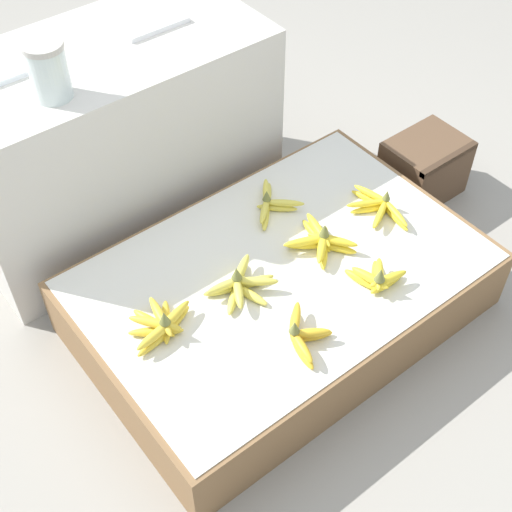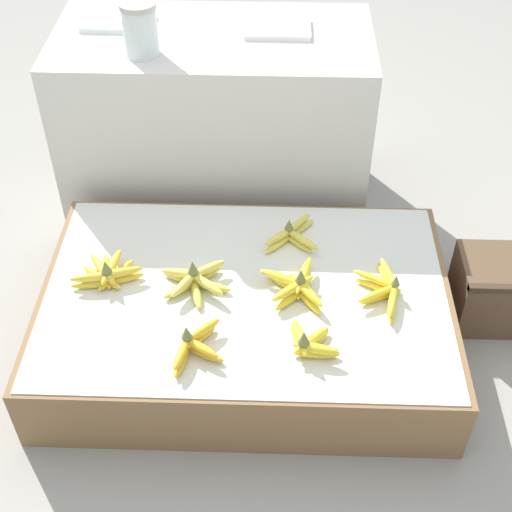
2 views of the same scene
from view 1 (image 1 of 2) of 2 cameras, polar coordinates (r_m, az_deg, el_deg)
ground_plane at (r=2.48m, az=1.88°, el=-4.75°), size 10.00×10.00×0.00m
display_platform at (r=2.39m, az=1.95°, el=-2.96°), size 1.29×0.86×0.24m
back_vendor_table at (r=2.66m, az=-11.47°, el=9.21°), size 1.14×0.57×0.71m
wooden_crate at (r=2.92m, az=13.27°, el=6.91°), size 0.30×0.23×0.24m
banana_bunch_front_midleft at (r=2.10m, az=3.72°, el=-6.31°), size 0.15×0.21×0.10m
banana_bunch_front_midright at (r=2.26m, az=9.68°, el=-1.76°), size 0.15×0.16×0.11m
banana_bunch_middle_left at (r=2.13m, az=-7.58°, el=-5.51°), size 0.23×0.18×0.10m
banana_bunch_middle_midleft at (r=2.21m, az=-1.26°, el=-2.31°), size 0.23×0.20×0.10m
banana_bunch_middle_midright at (r=2.35m, az=5.19°, el=1.21°), size 0.21×0.23×0.10m
banana_bunch_middle_right at (r=2.50m, az=9.82°, el=3.87°), size 0.16×0.27×0.08m
banana_bunch_back_midright at (r=2.47m, az=1.18°, el=4.22°), size 0.19×0.20×0.09m
glass_jar at (r=2.22m, az=-16.29°, el=14.09°), size 0.12×0.12×0.18m
foam_tray_white at (r=2.58m, az=-8.62°, el=18.13°), size 0.23×0.17×0.02m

